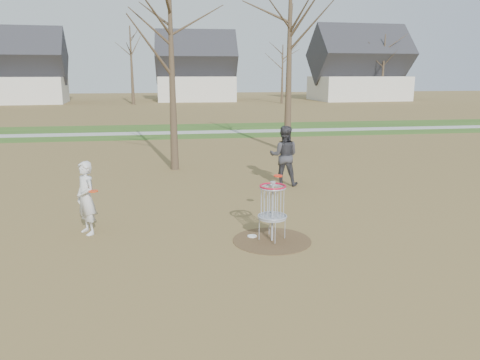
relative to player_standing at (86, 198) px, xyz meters
name	(u,v)px	position (x,y,z in m)	size (l,w,h in m)	color
ground	(272,241)	(4.22, -1.18, -0.87)	(160.00, 160.00, 0.00)	brown
green_band	(201,130)	(4.22, 19.82, -0.87)	(160.00, 8.00, 0.01)	#2D5119
footpath	(202,132)	(4.22, 18.82, -0.86)	(160.00, 1.50, 0.01)	#9E9E99
dirt_circle	(272,240)	(4.22, -1.18, -0.87)	(1.80, 1.80, 0.01)	#47331E
player_standing	(86,198)	(0.00, 0.00, 0.00)	(0.64, 0.42, 1.75)	silver
player_throwing	(284,156)	(5.82, 4.07, 0.14)	(0.98, 0.77, 2.02)	#36353A
disc_grounded	(252,236)	(3.82, -0.86, -0.85)	(0.22, 0.22, 0.02)	white
discs_in_play	(195,183)	(2.56, 0.01, 0.27)	(4.69, 0.79, 0.11)	#FC270D
disc_golf_basket	(273,202)	(4.22, -1.18, 0.04)	(0.64, 0.64, 1.35)	#9EA3AD
bare_trees	(207,55)	(6.00, 34.61, 4.47)	(52.62, 44.98, 9.00)	#382B1E
houses_row	(215,74)	(8.54, 51.38, 2.65)	(56.51, 10.01, 7.26)	silver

